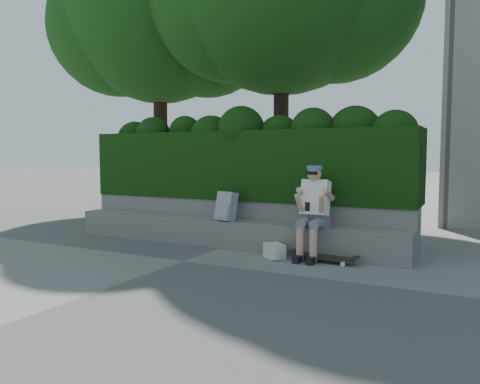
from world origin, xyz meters
The scene contains 9 objects.
ground centered at (0.00, 0.00, 0.00)m, with size 80.00×80.00×0.00m, color slate.
bench_ledge centered at (0.00, 1.25, 0.23)m, with size 6.00×0.45×0.45m, color gray.
planter_wall centered at (0.00, 1.73, 0.38)m, with size 6.00×0.50×0.75m, color gray.
hedge centered at (0.00, 1.95, 1.35)m, with size 6.00×1.00×1.20m, color black.
tree_right centered at (-4.13, 4.95, 5.46)m, with size 5.05×5.05×8.00m.
person centered at (1.60, 1.07, 0.75)m, with size 0.40×0.76×1.38m.
skateboard centered at (1.83, 0.86, 0.08)m, with size 0.89×0.25×0.09m.
backpack_plaid centered at (0.06, 1.15, 0.69)m, with size 0.32×0.17×0.47m, color silver.
backpack_ground centered at (1.08, 0.81, 0.11)m, with size 0.33×0.23×0.21m, color silver.
Camera 1 is at (3.81, -5.54, 1.54)m, focal length 35.00 mm.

